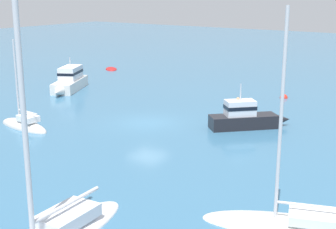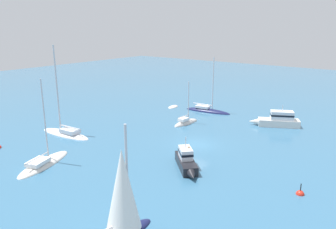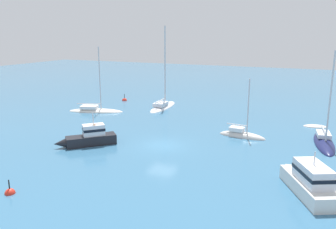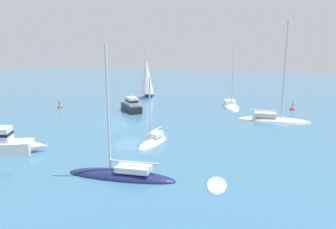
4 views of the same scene
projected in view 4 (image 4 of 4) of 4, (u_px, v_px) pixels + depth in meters
ground_plane at (128, 123)px, 36.23m from camera, size 160.00×160.00×0.00m
ketch at (153, 143)px, 28.66m from camera, size 4.81×1.76×6.40m
sloop at (122, 175)px, 21.41m from camera, size 2.63×7.60×9.17m
cabin_cruiser at (131, 106)px, 42.67m from camera, size 4.71×4.81×3.03m
sloop_1 at (231, 106)px, 45.97m from camera, size 7.45×4.27×8.89m
skiff_1 at (216, 185)px, 20.17m from camera, size 2.73×1.66×0.47m
sloop_2 at (147, 80)px, 53.49m from camera, size 5.09×2.38×8.01m
sloop_3 at (273, 119)px, 37.44m from camera, size 2.68×8.12×11.50m
channel_buoy at (60, 108)px, 45.05m from camera, size 0.68×0.68×1.29m
mooring_buoy at (292, 110)px, 43.65m from camera, size 0.75×0.75×1.37m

